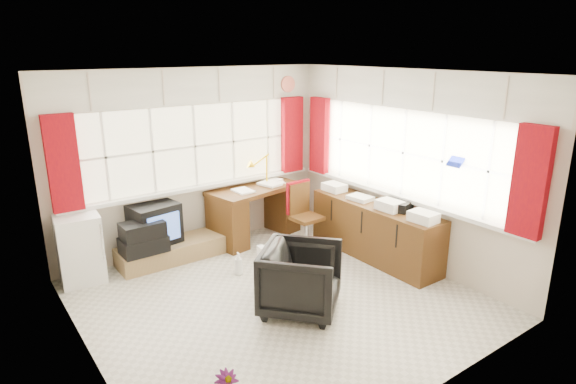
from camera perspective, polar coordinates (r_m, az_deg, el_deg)
name	(u,v)px	position (r m, az deg, el deg)	size (l,w,h in m)	color
ground	(278,299)	(5.60, -1.19, -12.58)	(4.00, 4.00, 0.00)	beige
room_walls	(277,171)	(5.04, -1.29, 2.47)	(4.00, 4.00, 4.00)	beige
window_back	(198,182)	(6.82, -10.62, 1.15)	(3.70, 0.12, 3.60)	#FFF6C9
window_right	(399,191)	(6.46, 13.06, 0.12)	(0.12, 3.70, 3.60)	#FFF6C9
curtains	(295,150)	(6.31, 0.83, 4.95)	(3.83, 3.83, 1.15)	#95080B
overhead_cabinets	(296,88)	(6.27, 0.96, 12.22)	(3.98, 3.98, 0.48)	silver
desk	(255,210)	(7.17, -3.97, -2.10)	(1.46, 0.90, 0.82)	#482911
desk_lamp	(267,163)	(7.15, -2.55, 3.45)	(0.19, 0.18, 0.46)	yellow
task_chair	(302,213)	(6.80, 1.68, -2.49)	(0.41, 0.43, 0.95)	black
office_chair	(301,279)	(5.22, 1.55, -10.27)	(0.79, 0.81, 0.74)	black
radiator	(278,270)	(5.74, -1.23, -9.22)	(0.40, 0.21, 0.57)	white
credenza	(374,230)	(6.60, 10.21, -4.40)	(0.50, 2.00, 0.85)	#482911
file_tray	(396,205)	(6.31, 12.71, -1.53)	(0.28, 0.36, 0.12)	black
tv_bench	(171,251)	(6.69, -13.68, -6.82)	(1.40, 0.50, 0.25)	olive
crt_tv	(153,223)	(6.61, -15.69, -3.57)	(0.67, 0.64, 0.54)	black
hifi_stack	(143,238)	(6.35, -16.78, -5.22)	(0.57, 0.37, 0.40)	black
mini_fridge	(80,248)	(6.36, -23.45, -6.13)	(0.54, 0.55, 0.84)	white
spray_bottle_a	(238,263)	(6.13, -5.91, -8.43)	(0.11, 0.11, 0.29)	white
spray_bottle_b	(162,260)	(6.54, -14.73, -7.79)	(0.08, 0.08, 0.18)	#95DED2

